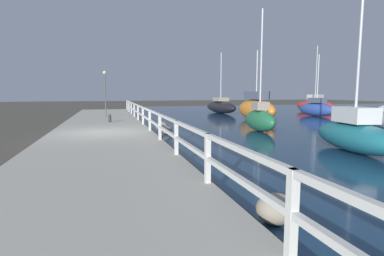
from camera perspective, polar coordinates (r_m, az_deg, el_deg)
ground_plane at (r=13.52m, az=-16.75°, el=-2.25°), size 120.00×120.00×0.00m
dock_walkway at (r=13.49m, az=-16.78°, el=-1.52°), size 4.35×36.00×0.35m
railing at (r=13.52m, az=-8.07°, el=2.24°), size 0.10×32.50×0.95m
boulder_near_dock at (r=5.06m, az=15.75°, el=-14.58°), size 0.65×0.58×0.49m
boulder_upstream at (r=16.14m, az=-5.82°, el=0.33°), size 0.66×0.60×0.50m
boulder_downstream at (r=14.79m, az=-4.92°, el=-0.40°), size 0.56×0.50×0.42m
mooring_bollard at (r=17.87m, az=-15.40°, el=1.83°), size 0.18×0.18×0.46m
dock_lamp at (r=21.75m, az=-16.24°, el=7.80°), size 0.23×0.23×3.18m
sailboat_green at (r=16.25m, az=12.78°, el=1.70°), size 1.12×3.15×6.28m
sailboat_orange at (r=22.54m, az=12.11°, el=3.70°), size 1.68×4.62×5.04m
sailboat_red at (r=34.78m, az=22.35°, el=4.09°), size 2.77×4.66×6.89m
sailboat_blue at (r=27.95m, az=22.64°, el=3.44°), size 1.68×4.01×5.22m
sailboat_black at (r=29.65m, az=5.48°, el=4.07°), size 1.91×5.97×5.86m
sailboat_teal at (r=11.79m, az=28.49°, el=-0.95°), size 1.86×4.22×7.76m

